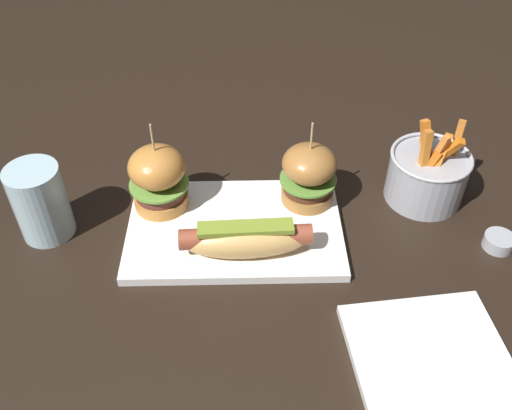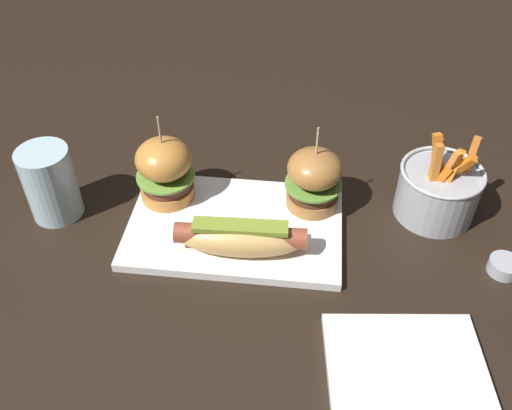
% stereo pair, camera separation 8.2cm
% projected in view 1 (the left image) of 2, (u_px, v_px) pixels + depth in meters
% --- Properties ---
extents(ground_plane, '(3.00, 3.00, 0.00)m').
position_uv_depth(ground_plane, '(235.00, 232.00, 0.85)').
color(ground_plane, black).
extents(platter_main, '(0.32, 0.21, 0.01)m').
position_uv_depth(platter_main, '(235.00, 228.00, 0.85)').
color(platter_main, white).
rests_on(platter_main, ground).
extents(hot_dog, '(0.19, 0.06, 0.05)m').
position_uv_depth(hot_dog, '(246.00, 239.00, 0.78)').
color(hot_dog, '#DDA95F').
rests_on(hot_dog, platter_main).
extents(slider_left, '(0.09, 0.09, 0.15)m').
position_uv_depth(slider_left, '(158.00, 178.00, 0.84)').
color(slider_left, '#C77F37').
rests_on(slider_left, platter_main).
extents(slider_right, '(0.09, 0.09, 0.14)m').
position_uv_depth(slider_right, '(309.00, 174.00, 0.85)').
color(slider_right, '#A66D34').
rests_on(slider_right, platter_main).
extents(fries_bucket, '(0.13, 0.13, 0.14)m').
position_uv_depth(fries_bucket, '(427.00, 175.00, 0.88)').
color(fries_bucket, '#A8AAB2').
rests_on(fries_bucket, ground).
extents(sauce_ramekin, '(0.04, 0.04, 0.02)m').
position_uv_depth(sauce_ramekin, '(499.00, 241.00, 0.82)').
color(sauce_ramekin, '#A8AAB2').
rests_on(sauce_ramekin, ground).
extents(side_plate, '(0.21, 0.21, 0.01)m').
position_uv_depth(side_plate, '(432.00, 363.00, 0.68)').
color(side_plate, white).
rests_on(side_plate, ground).
extents(water_glass, '(0.08, 0.08, 0.12)m').
position_uv_depth(water_glass, '(40.00, 202.00, 0.81)').
color(water_glass, silver).
rests_on(water_glass, ground).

